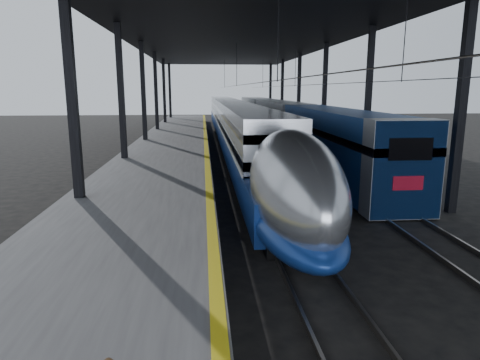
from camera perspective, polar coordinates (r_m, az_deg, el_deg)
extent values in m
plane|color=black|center=(12.93, -0.49, -11.50)|extent=(160.00, 160.00, 0.00)
cube|color=#4C4C4F|center=(32.26, -9.52, 3.50)|extent=(6.00, 80.00, 1.00)
cube|color=yellow|center=(32.09, -4.54, 4.49)|extent=(0.30, 80.00, 0.01)
cube|color=slate|center=(32.30, -1.00, 2.92)|extent=(0.08, 80.00, 0.16)
cube|color=slate|center=(32.43, 1.54, 2.95)|extent=(0.08, 80.00, 0.16)
cube|color=slate|center=(33.02, 7.70, 3.01)|extent=(0.08, 80.00, 0.16)
cube|color=slate|center=(33.36, 10.12, 3.02)|extent=(0.08, 80.00, 0.16)
cube|color=black|center=(17.53, -21.41, 9.03)|extent=(0.35, 0.35, 9.00)
cube|color=black|center=(19.85, 27.38, 8.77)|extent=(0.35, 0.35, 9.00)
cube|color=black|center=(27.27, -15.52, 10.16)|extent=(0.35, 0.35, 9.00)
cube|color=black|center=(28.82, 16.71, 10.17)|extent=(0.35, 0.35, 9.00)
cube|color=black|center=(37.15, -12.73, 10.66)|extent=(0.35, 0.35, 9.00)
cube|color=black|center=(38.30, 11.18, 10.76)|extent=(0.35, 0.35, 9.00)
cube|color=black|center=(47.08, -11.12, 10.94)|extent=(0.35, 0.35, 9.00)
cube|color=black|center=(48.00, 7.84, 11.06)|extent=(0.35, 0.35, 9.00)
cube|color=black|center=(57.04, -10.06, 11.11)|extent=(0.35, 0.35, 9.00)
cube|color=black|center=(57.79, 5.63, 11.24)|extent=(0.35, 0.35, 9.00)
cube|color=black|center=(67.01, -9.32, 11.24)|extent=(0.35, 0.35, 9.00)
cube|color=black|center=(67.65, 4.06, 11.36)|extent=(0.35, 0.35, 9.00)
cube|color=black|center=(32.21, 0.10, 19.26)|extent=(18.00, 75.00, 0.45)
cylinder|color=slate|center=(31.96, 0.28, 12.58)|extent=(0.03, 74.00, 0.03)
cylinder|color=slate|center=(32.80, 9.23, 12.41)|extent=(0.03, 74.00, 0.03)
cube|color=#ABADB2|center=(45.17, -1.26, 8.14)|extent=(2.71, 57.00, 3.74)
cube|color=navy|center=(43.78, -1.12, 6.48)|extent=(2.79, 62.00, 1.45)
cube|color=silver|center=(45.20, -1.26, 7.61)|extent=(2.81, 57.00, 0.09)
cube|color=black|center=(45.12, -1.27, 9.50)|extent=(2.75, 57.00, 0.39)
cube|color=black|center=(45.17, -1.26, 8.14)|extent=(2.75, 57.00, 0.39)
ellipsoid|color=#ABADB2|center=(14.14, 7.07, -0.94)|extent=(2.71, 8.40, 3.74)
ellipsoid|color=navy|center=(14.42, 6.96, -5.11)|extent=(2.79, 8.40, 1.59)
ellipsoid|color=black|center=(11.51, 9.83, -0.18)|extent=(1.40, 2.20, 0.84)
cube|color=black|center=(14.65, 6.89, -7.86)|extent=(2.06, 2.60, 0.40)
cube|color=black|center=(35.94, -0.26, 4.03)|extent=(2.06, 2.60, 0.40)
cube|color=navy|center=(26.05, 12.82, 4.82)|extent=(2.87, 18.00, 3.89)
cube|color=gray|center=(18.32, 20.74, 1.43)|extent=(2.92, 1.20, 3.94)
cube|color=black|center=(17.64, 21.81, 3.84)|extent=(1.74, 0.06, 0.87)
cube|color=#A20C21|center=(17.85, 21.48, -0.39)|extent=(1.23, 0.06, 0.56)
cube|color=gray|center=(44.44, 5.36, 7.89)|extent=(2.87, 18.00, 3.89)
cube|color=gray|center=(63.20, 2.27, 9.12)|extent=(2.87, 18.00, 3.89)
cube|color=black|center=(20.84, 17.55, -2.41)|extent=(2.25, 2.40, 0.36)
cube|color=black|center=(41.68, 6.05, 5.03)|extent=(2.25, 2.40, 0.36)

